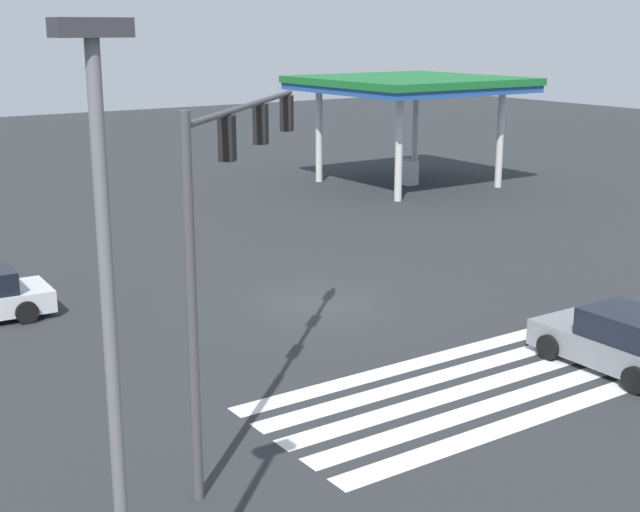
% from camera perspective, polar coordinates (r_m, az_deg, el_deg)
% --- Properties ---
extents(ground_plane, '(128.04, 128.04, 0.00)m').
position_cam_1_polar(ground_plane, '(26.81, -0.00, -3.06)').
color(ground_plane, '#2B2D30').
extents(crosswalk_markings, '(11.93, 4.40, 0.01)m').
position_cam_1_polar(crosswalk_markings, '(21.52, 11.19, -7.84)').
color(crosswalk_markings, silver).
rests_on(crosswalk_markings, ground_plane).
extents(traffic_signal_mast, '(5.57, 5.57, 6.80)m').
position_cam_1_polar(traffic_signal_mast, '(17.10, -5.55, 4.33)').
color(traffic_signal_mast, '#47474C').
rests_on(traffic_signal_mast, ground_plane).
extents(car_2, '(2.13, 4.17, 1.50)m').
position_cam_1_polar(car_2, '(22.80, 18.64, -5.22)').
color(car_2, gray).
rests_on(car_2, ground_plane).
extents(gas_station_canopy, '(9.74, 9.74, 5.58)m').
position_cam_1_polar(gas_station_canopy, '(46.88, 5.73, 10.70)').
color(gas_station_canopy, '#23519E').
rests_on(gas_station_canopy, ground_plane).
extents(street_light_pole_a, '(0.80, 0.36, 8.16)m').
position_cam_1_polar(street_light_pole_a, '(10.12, -13.33, -4.32)').
color(street_light_pole_a, slate).
rests_on(street_light_pole_a, ground_plane).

